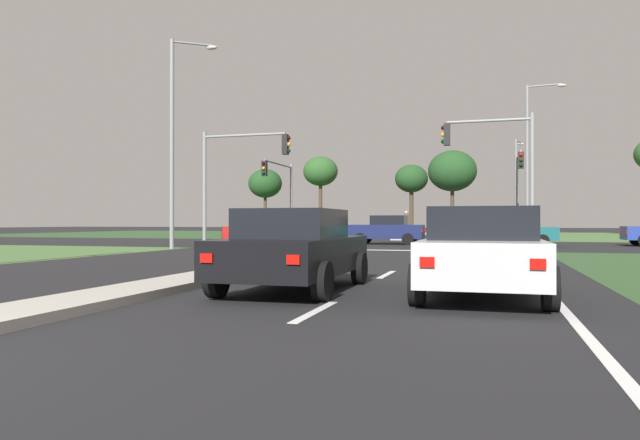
{
  "coord_description": "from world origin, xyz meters",
  "views": [
    {
      "loc": [
        5.82,
        -2.78,
        1.25
      ],
      "look_at": [
        -3.16,
        28.52,
        1.36
      ],
      "focal_mm": 33.0,
      "sensor_mm": 36.0,
      "label": 1
    }
  ],
  "objects_px": {
    "car_teal_near": "(513,231)",
    "street_lamp_third": "(530,154)",
    "traffic_signal_near_right": "(499,158)",
    "traffic_signal_near_left": "(235,167)",
    "traffic_signal_far_right": "(519,180)",
    "treeline_third": "(411,179)",
    "treeline_fourth": "(452,171)",
    "pedestrian_at_median": "(406,221)",
    "car_navy_fifth": "(387,230)",
    "street_lamp_fourth": "(516,181)",
    "car_maroon_second": "(393,227)",
    "car_silver_third": "(483,251)",
    "car_black_fourth": "(294,249)",
    "treeline_near": "(265,184)",
    "street_lamp_second": "(176,133)",
    "car_red_seventh": "(266,230)",
    "treeline_second": "(321,172)",
    "traffic_signal_far_left": "(281,185)"
  },
  "relations": [
    {
      "from": "street_lamp_second",
      "to": "treeline_fourth",
      "type": "relative_size",
      "value": 1.17
    },
    {
      "from": "traffic_signal_near_right",
      "to": "pedestrian_at_median",
      "type": "height_order",
      "value": "traffic_signal_near_right"
    },
    {
      "from": "treeline_second",
      "to": "treeline_near",
      "type": "bearing_deg",
      "value": 166.75
    },
    {
      "from": "traffic_signal_near_right",
      "to": "treeline_fourth",
      "type": "xyz_separation_m",
      "value": [
        -3.85,
        32.99,
        2.3
      ]
    },
    {
      "from": "car_red_seventh",
      "to": "pedestrian_at_median",
      "type": "xyz_separation_m",
      "value": [
        6.33,
        10.86,
        0.52
      ]
    },
    {
      "from": "car_teal_near",
      "to": "car_red_seventh",
      "type": "relative_size",
      "value": 0.96
    },
    {
      "from": "treeline_second",
      "to": "traffic_signal_far_left",
      "type": "bearing_deg",
      "value": -80.61
    },
    {
      "from": "car_red_seventh",
      "to": "treeline_near",
      "type": "bearing_deg",
      "value": -158.63
    },
    {
      "from": "car_navy_fifth",
      "to": "pedestrian_at_median",
      "type": "relative_size",
      "value": 2.2
    },
    {
      "from": "traffic_signal_far_left",
      "to": "car_teal_near",
      "type": "bearing_deg",
      "value": -20.22
    },
    {
      "from": "street_lamp_fourth",
      "to": "treeline_fourth",
      "type": "bearing_deg",
      "value": 168.78
    },
    {
      "from": "car_navy_fifth",
      "to": "street_lamp_fourth",
      "type": "height_order",
      "value": "street_lamp_fourth"
    },
    {
      "from": "street_lamp_second",
      "to": "treeline_near",
      "type": "xyz_separation_m",
      "value": [
        -10.16,
        37.45,
        0.15
      ]
    },
    {
      "from": "car_maroon_second",
      "to": "street_lamp_second",
      "type": "height_order",
      "value": "street_lamp_second"
    },
    {
      "from": "traffic_signal_near_left",
      "to": "treeline_fourth",
      "type": "xyz_separation_m",
      "value": [
        8.39,
        32.99,
        2.36
      ]
    },
    {
      "from": "car_black_fourth",
      "to": "traffic_signal_far_right",
      "type": "height_order",
      "value": "traffic_signal_far_right"
    },
    {
      "from": "car_silver_third",
      "to": "street_lamp_second",
      "type": "xyz_separation_m",
      "value": [
        -13.9,
        14.3,
        4.64
      ]
    },
    {
      "from": "traffic_signal_near_right",
      "to": "traffic_signal_near_left",
      "type": "distance_m",
      "value": 12.25
    },
    {
      "from": "pedestrian_at_median",
      "to": "treeline_third",
      "type": "height_order",
      "value": "treeline_third"
    },
    {
      "from": "traffic_signal_near_left",
      "to": "treeline_second",
      "type": "relative_size",
      "value": 0.69
    },
    {
      "from": "treeline_third",
      "to": "treeline_fourth",
      "type": "xyz_separation_m",
      "value": [
        4.53,
        -4.17,
        0.43
      ]
    },
    {
      "from": "street_lamp_third",
      "to": "car_maroon_second",
      "type": "bearing_deg",
      "value": 137.97
    },
    {
      "from": "car_maroon_second",
      "to": "car_silver_third",
      "type": "relative_size",
      "value": 1.0
    },
    {
      "from": "street_lamp_third",
      "to": "treeline_second",
      "type": "xyz_separation_m",
      "value": [
        -19.9,
        19.0,
        0.87
      ]
    },
    {
      "from": "car_silver_third",
      "to": "treeline_third",
      "type": "relative_size",
      "value": 0.58
    },
    {
      "from": "car_silver_third",
      "to": "treeline_fourth",
      "type": "relative_size",
      "value": 0.51
    },
    {
      "from": "car_silver_third",
      "to": "treeline_fourth",
      "type": "distance_m",
      "value": 49.47
    },
    {
      "from": "street_lamp_second",
      "to": "treeline_second",
      "type": "height_order",
      "value": "street_lamp_second"
    },
    {
      "from": "car_red_seventh",
      "to": "street_lamp_second",
      "type": "height_order",
      "value": "street_lamp_second"
    },
    {
      "from": "car_navy_fifth",
      "to": "traffic_signal_near_left",
      "type": "distance_m",
      "value": 9.65
    },
    {
      "from": "traffic_signal_far_right",
      "to": "street_lamp_third",
      "type": "xyz_separation_m",
      "value": [
        0.91,
        3.55,
        1.92
      ]
    },
    {
      "from": "car_navy_fifth",
      "to": "traffic_signal_far_left",
      "type": "bearing_deg",
      "value": 60.34
    },
    {
      "from": "traffic_signal_far_left",
      "to": "treeline_fourth",
      "type": "relative_size",
      "value": 0.66
    },
    {
      "from": "treeline_third",
      "to": "treeline_fourth",
      "type": "distance_m",
      "value": 6.18
    },
    {
      "from": "treeline_near",
      "to": "treeline_second",
      "type": "xyz_separation_m",
      "value": [
        6.95,
        -1.64,
        1.04
      ]
    },
    {
      "from": "car_maroon_second",
      "to": "street_lamp_third",
      "type": "bearing_deg",
      "value": 137.97
    },
    {
      "from": "car_maroon_second",
      "to": "treeline_second",
      "type": "relative_size",
      "value": 0.52
    },
    {
      "from": "traffic_signal_near_right",
      "to": "traffic_signal_far_left",
      "type": "distance_m",
      "value": 17.79
    },
    {
      "from": "treeline_near",
      "to": "traffic_signal_near_right",
      "type": "bearing_deg",
      "value": -55.4
    },
    {
      "from": "car_teal_near",
      "to": "street_lamp_third",
      "type": "relative_size",
      "value": 0.43
    },
    {
      "from": "street_lamp_second",
      "to": "treeline_third",
      "type": "relative_size",
      "value": 1.31
    },
    {
      "from": "car_maroon_second",
      "to": "traffic_signal_far_right",
      "type": "height_order",
      "value": "traffic_signal_far_right"
    },
    {
      "from": "car_navy_fifth",
      "to": "treeline_fourth",
      "type": "bearing_deg",
      "value": -4.52
    },
    {
      "from": "car_silver_third",
      "to": "traffic_signal_near_right",
      "type": "bearing_deg",
      "value": 88.04
    },
    {
      "from": "car_black_fourth",
      "to": "treeline_near",
      "type": "relative_size",
      "value": 0.6
    },
    {
      "from": "traffic_signal_far_left",
      "to": "treeline_third",
      "type": "height_order",
      "value": "treeline_third"
    },
    {
      "from": "treeline_third",
      "to": "pedestrian_at_median",
      "type": "bearing_deg",
      "value": -83.8
    },
    {
      "from": "treeline_fourth",
      "to": "street_lamp_fourth",
      "type": "bearing_deg",
      "value": -11.22
    },
    {
      "from": "traffic_signal_near_left",
      "to": "street_lamp_third",
      "type": "height_order",
      "value": "street_lamp_third"
    },
    {
      "from": "traffic_signal_near_left",
      "to": "treeline_third",
      "type": "height_order",
      "value": "treeline_third"
    }
  ]
}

